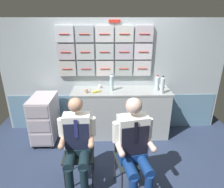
{
  "coord_description": "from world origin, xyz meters",
  "views": [
    {
      "loc": [
        -0.1,
        -2.24,
        2.14
      ],
      "look_at": [
        -0.04,
        0.31,
        1.15
      ],
      "focal_mm": 31.31,
      "sensor_mm": 36.0,
      "label": 1
    }
  ],
  "objects": [
    {
      "name": "sparkling_bottle_green",
      "position": [
        0.84,
        0.92,
        1.06
      ],
      "size": [
        0.07,
        0.07,
        0.31
      ],
      "color": "silver",
      "rests_on": "galley_counter"
    },
    {
      "name": "paper_cup_blue",
      "position": [
        -0.47,
        0.97,
        0.95
      ],
      "size": [
        0.06,
        0.06,
        0.07
      ],
      "color": "tan",
      "rests_on": "galley_counter"
    },
    {
      "name": "galley_counter",
      "position": [
        0.15,
        1.09,
        0.46
      ],
      "size": [
        1.79,
        0.53,
        0.91
      ],
      "color": "#A7ACAC",
      "rests_on": "ground"
    },
    {
      "name": "service_trolley",
      "position": [
        -1.24,
        0.91,
        0.46
      ],
      "size": [
        0.4,
        0.65,
        0.86
      ],
      "color": "black",
      "rests_on": "ground"
    },
    {
      "name": "water_bottle_tall",
      "position": [
        -0.03,
        1.08,
        1.06
      ],
      "size": [
        0.07,
        0.07,
        0.31
      ],
      "color": "silver",
      "rests_on": "galley_counter"
    },
    {
      "name": "snack_banana",
      "position": [
        -0.3,
        0.99,
        0.93
      ],
      "size": [
        0.17,
        0.1,
        0.04
      ],
      "color": "yellow",
      "rests_on": "galley_counter"
    },
    {
      "name": "crew_member_left",
      "position": [
        -0.49,
        -0.15,
        0.68
      ],
      "size": [
        0.48,
        0.6,
        1.24
      ],
      "color": "black",
      "rests_on": "ground"
    },
    {
      "name": "water_bottle_short",
      "position": [
        0.8,
        1.09,
        1.05
      ],
      "size": [
        0.08,
        0.08,
        0.28
      ],
      "color": "silver",
      "rests_on": "galley_counter"
    },
    {
      "name": "ground",
      "position": [
        0.0,
        0.0,
        -0.02
      ],
      "size": [
        4.8,
        4.8,
        0.04
      ],
      "primitive_type": "cube",
      "color": "#2B3752"
    },
    {
      "name": "coffee_cup_white",
      "position": [
        -0.25,
        1.23,
        0.94
      ],
      "size": [
        0.07,
        0.07,
        0.06
      ],
      "color": "silver",
      "rests_on": "galley_counter"
    },
    {
      "name": "crew_member_right",
      "position": [
        0.22,
        -0.27,
        0.71
      ],
      "size": [
        0.52,
        0.67,
        1.29
      ],
      "color": "black",
      "rests_on": "ground"
    },
    {
      "name": "folding_chair_right",
      "position": [
        0.19,
        -0.12,
        0.53
      ],
      "size": [
        0.47,
        0.47,
        0.85
      ],
      "color": "#2D2D33",
      "rests_on": "ground"
    },
    {
      "name": "folding_chair_left",
      "position": [
        -0.49,
        0.01,
        0.53
      ],
      "size": [
        0.41,
        0.42,
        0.85
      ],
      "color": "#2D2D33",
      "rests_on": "ground"
    },
    {
      "name": "galley_bulkhead",
      "position": [
        -0.02,
        1.37,
        1.1
      ],
      "size": [
        4.2,
        0.14,
        2.15
      ],
      "color": "#ABB7BE",
      "rests_on": "ground"
    }
  ]
}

